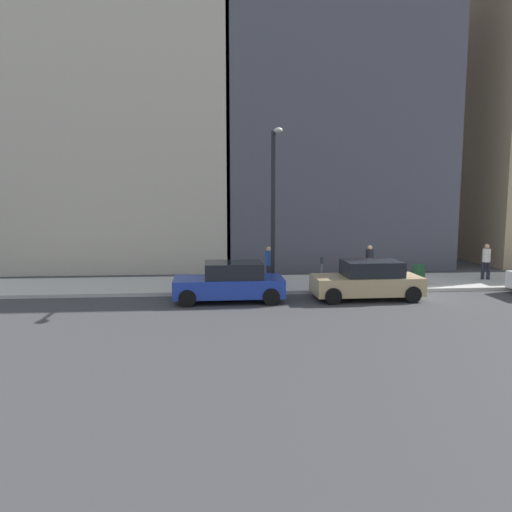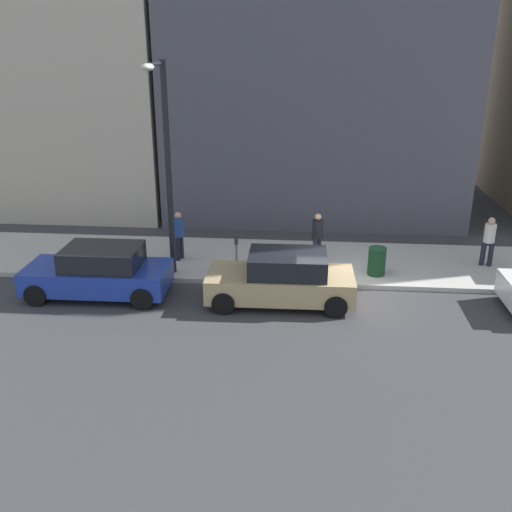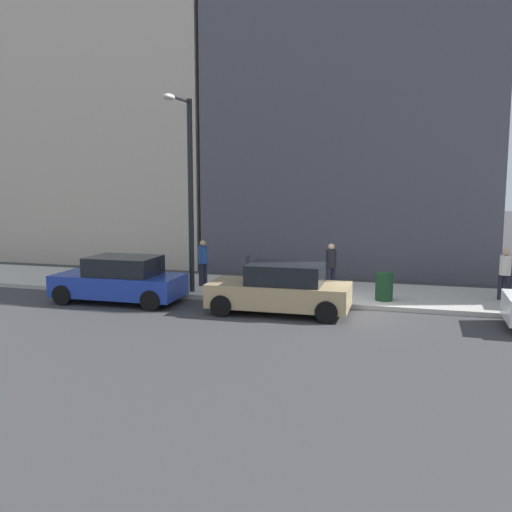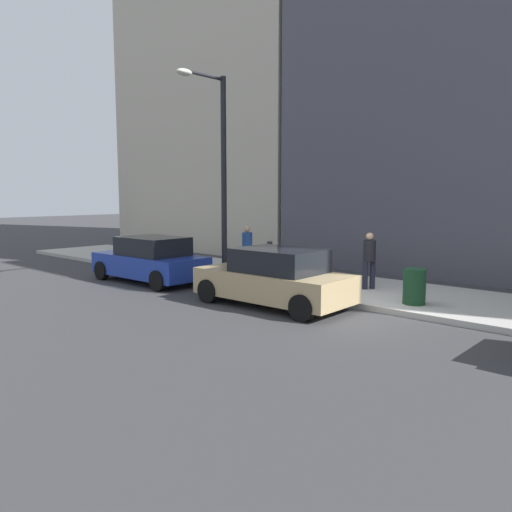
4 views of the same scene
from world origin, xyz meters
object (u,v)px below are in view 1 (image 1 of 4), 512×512
object	(u,v)px
office_tower_right	(122,42)
office_block_center	(324,89)
parked_car_tan	(368,281)
streetlamp	(274,197)
trash_bin	(418,275)
pedestrian_near_meter	(486,259)
parking_meter	(321,269)
pedestrian_midblock	(370,261)
pedestrian_far_corner	(269,263)
parked_car_blue	(230,282)

from	to	relation	value
office_tower_right	office_block_center	bearing A→B (deg)	-89.83
parked_car_tan	streetlamp	bearing A→B (deg)	67.40
trash_bin	pedestrian_near_meter	distance (m)	3.90
parking_meter	pedestrian_near_meter	world-z (taller)	pedestrian_near_meter
parked_car_tan	pedestrian_near_meter	world-z (taller)	pedestrian_near_meter
pedestrian_midblock	office_tower_right	size ratio (longest dim) A/B	0.06
pedestrian_midblock	streetlamp	bearing A→B (deg)	141.14
trash_bin	pedestrian_midblock	world-z (taller)	pedestrian_midblock
pedestrian_midblock	parking_meter	bearing A→B (deg)	151.77
streetlamp	trash_bin	world-z (taller)	streetlamp
parked_car_tan	pedestrian_far_corner	size ratio (longest dim) A/B	2.55
parked_car_tan	parked_car_blue	world-z (taller)	same
streetlamp	pedestrian_far_corner	xyz separation A→B (m)	(1.43, 0.04, -2.93)
parked_car_blue	trash_bin	bearing A→B (deg)	-77.19
trash_bin	pedestrian_far_corner	bearing A→B (deg)	82.94
streetlamp	pedestrian_midblock	xyz separation A→B (m)	(1.67, -4.60, -2.93)
parked_car_blue	trash_bin	size ratio (longest dim) A/B	4.69
parked_car_tan	office_tower_right	bearing A→B (deg)	40.95
office_block_center	parked_car_blue	bearing A→B (deg)	153.53
office_tower_right	parked_car_tan	bearing A→B (deg)	-137.99
parked_car_tan	parking_meter	size ratio (longest dim) A/B	3.14
trash_bin	pedestrian_far_corner	world-z (taller)	pedestrian_far_corner
office_block_center	office_tower_right	xyz separation A→B (m)	(-0.04, 12.29, 2.50)
parked_car_tan	office_block_center	distance (m)	16.10
parking_meter	pedestrian_far_corner	world-z (taller)	pedestrian_far_corner
parked_car_tan	pedestrian_near_meter	xyz separation A→B (m)	(3.14, -6.62, 0.35)
parked_car_tan	parked_car_blue	distance (m)	5.42
pedestrian_near_meter	pedestrian_midblock	xyz separation A→B (m)	(-0.06, 5.59, 0.00)
office_tower_right	parked_car_blue	bearing A→B (deg)	-154.64
parking_meter	office_block_center	xyz separation A→B (m)	(11.12, -2.40, 9.61)
office_block_center	pedestrian_near_meter	bearing A→B (deg)	-149.04
parked_car_tan	pedestrian_midblock	distance (m)	3.27
parking_meter	office_block_center	world-z (taller)	office_block_center
pedestrian_near_meter	office_block_center	distance (m)	14.65
parked_car_tan	office_tower_right	size ratio (longest dim) A/B	0.16
parked_car_tan	pedestrian_midblock	xyz separation A→B (m)	(3.08, -1.03, 0.35)
parked_car_blue	office_tower_right	size ratio (longest dim) A/B	0.16
parking_meter	streetlamp	size ratio (longest dim) A/B	0.21
parking_meter	streetlamp	xyz separation A→B (m)	(-0.17, 2.06, 3.04)
parked_car_blue	pedestrian_near_meter	size ratio (longest dim) A/B	2.54
pedestrian_midblock	parked_car_tan	bearing A→B (deg)	-167.32
trash_bin	pedestrian_midblock	distance (m)	2.21
parked_car_tan	streetlamp	xyz separation A→B (m)	(1.41, 3.57, 3.28)
office_tower_right	trash_bin	bearing A→B (deg)	-126.61
parked_car_blue	streetlamp	distance (m)	4.01
pedestrian_midblock	pedestrian_far_corner	bearing A→B (deg)	124.21
streetlamp	pedestrian_midblock	world-z (taller)	streetlamp
trash_bin	office_block_center	xyz separation A→B (m)	(10.67, 2.03, 9.99)
office_block_center	office_tower_right	distance (m)	12.54
office_tower_right	pedestrian_near_meter	bearing A→B (deg)	-117.84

